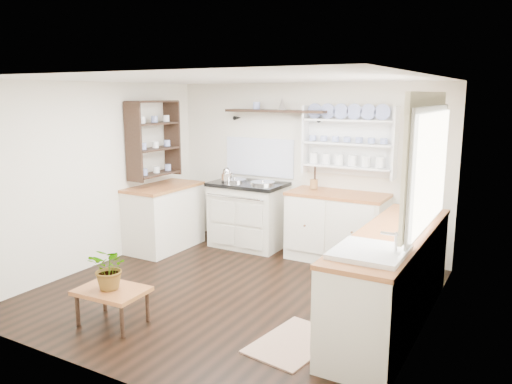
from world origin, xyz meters
TOP-DOWN VIEW (x-y plane):
  - floor at (0.00, 0.00)m, footprint 4.00×3.80m
  - wall_back at (0.00, 1.90)m, footprint 4.00×0.02m
  - wall_right at (2.00, 0.00)m, footprint 0.02×3.80m
  - wall_left at (-2.00, 0.00)m, footprint 0.02×3.80m
  - ceiling at (0.00, 0.00)m, footprint 4.00×3.80m
  - window at (1.95, 0.15)m, footprint 0.08×1.55m
  - aga_cooker at (-0.72, 1.57)m, footprint 1.04×0.72m
  - back_cabinets at (0.60, 1.60)m, footprint 1.27×0.63m
  - right_cabinets at (1.70, 0.10)m, footprint 0.62×2.43m
  - belfast_sink at (1.70, -0.65)m, footprint 0.55×0.60m
  - left_cabinets at (-1.70, 0.90)m, footprint 0.62×1.13m
  - plate_rack at (0.65, 1.86)m, footprint 1.20×0.22m
  - high_shelf at (-0.40, 1.78)m, footprint 1.50×0.29m
  - left_shelving at (-1.84, 0.90)m, footprint 0.28×0.80m
  - kettle at (-1.00, 1.45)m, footprint 0.16×0.16m
  - utensil_crock at (0.23, 1.68)m, footprint 0.10×0.10m
  - center_table at (-0.59, -1.21)m, footprint 0.66×0.49m
  - potted_plant at (-0.59, -1.21)m, footprint 0.42×0.37m
  - floor_rug at (1.08, -0.71)m, footprint 0.67×0.92m

SIDE VIEW (x-z plane):
  - floor at x=0.00m, z-range -0.01..0.01m
  - floor_rug at x=1.08m, z-range 0.00..0.02m
  - center_table at x=-0.59m, z-range 0.13..0.48m
  - right_cabinets at x=1.70m, z-range 0.01..0.91m
  - left_cabinets at x=-1.70m, z-range 0.01..0.91m
  - back_cabinets at x=0.60m, z-range 0.01..0.91m
  - aga_cooker at x=-0.72m, z-range -0.01..0.95m
  - potted_plant at x=-0.59m, z-range 0.35..0.76m
  - belfast_sink at x=1.70m, z-range 0.58..1.03m
  - utensil_crock at x=0.23m, z-range 0.91..1.03m
  - kettle at x=-1.00m, z-range 0.93..1.13m
  - wall_back at x=0.00m, z-range 0.00..2.30m
  - wall_right at x=2.00m, z-range 0.00..2.30m
  - wall_left at x=-2.00m, z-range 0.00..2.30m
  - left_shelving at x=-1.84m, z-range 1.02..2.08m
  - plate_rack at x=0.65m, z-range 1.11..2.01m
  - window at x=1.95m, z-range 0.95..2.17m
  - high_shelf at x=-0.40m, z-range 1.83..1.99m
  - ceiling at x=0.00m, z-range 2.29..2.30m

